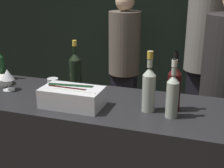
{
  "coord_description": "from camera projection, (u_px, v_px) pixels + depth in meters",
  "views": [
    {
      "loc": [
        0.6,
        -1.45,
        1.81
      ],
      "look_at": [
        0.0,
        0.36,
        1.17
      ],
      "focal_mm": 50.0,
      "sensor_mm": 36.0,
      "label": 1
    }
  ],
  "objects": [
    {
      "name": "wine_glass",
      "position": [
        7.0,
        75.0,
        2.22
      ],
      "size": [
        0.09,
        0.09,
        0.16
      ],
      "color": "silver",
      "rests_on": "bar_counter"
    },
    {
      "name": "bowl_white",
      "position": [
        0.0,
        81.0,
        2.36
      ],
      "size": [
        0.18,
        0.18,
        0.06
      ],
      "color": "silver",
      "rests_on": "bar_counter"
    },
    {
      "name": "red_wine_bottle_black_foil",
      "position": [
        174.0,
        87.0,
        1.87
      ],
      "size": [
        0.08,
        0.08,
        0.37
      ],
      "color": "#380F0F",
      "rests_on": "bar_counter"
    },
    {
      "name": "rose_wine_bottle",
      "position": [
        149.0,
        87.0,
        1.85
      ],
      "size": [
        0.08,
        0.08,
        0.37
      ],
      "color": "#9EA899",
      "rests_on": "bar_counter"
    },
    {
      "name": "ice_bin_with_bottles",
      "position": [
        72.0,
        96.0,
        1.95
      ],
      "size": [
        0.38,
        0.21,
        0.13
      ],
      "color": "silver",
      "rests_on": "bar_counter"
    },
    {
      "name": "person_blond_tee",
      "position": [
        124.0,
        59.0,
        3.58
      ],
      "size": [
        0.36,
        0.36,
        1.68
      ],
      "rotation": [
        0.0,
        0.0,
        -1.8
      ],
      "color": "black",
      "rests_on": "ground_plane"
    },
    {
      "name": "champagne_bottle",
      "position": [
        75.0,
        68.0,
        2.3
      ],
      "size": [
        0.09,
        0.09,
        0.34
      ],
      "color": "black",
      "rests_on": "bar_counter"
    },
    {
      "name": "white_wine_bottle",
      "position": [
        172.0,
        94.0,
        1.77
      ],
      "size": [
        0.07,
        0.07,
        0.34
      ],
      "color": "#9EA899",
      "rests_on": "bar_counter"
    },
    {
      "name": "wall_back_chalkboard",
      "position": [
        165.0,
        14.0,
        3.77
      ],
      "size": [
        6.4,
        0.06,
        2.8
      ],
      "color": "black",
      "rests_on": "ground_plane"
    },
    {
      "name": "candle_votive",
      "position": [
        53.0,
        81.0,
        2.37
      ],
      "size": [
        0.08,
        0.08,
        0.05
      ],
      "color": "silver",
      "rests_on": "bar_counter"
    },
    {
      "name": "person_in_hoodie",
      "position": [
        202.0,
        54.0,
        3.37
      ],
      "size": [
        0.38,
        0.38,
        1.85
      ],
      "rotation": [
        0.0,
        0.0,
        -0.85
      ],
      "color": "black",
      "rests_on": "ground_plane"
    },
    {
      "name": "red_wine_bottle_burgundy",
      "position": [
        0.0,
        64.0,
        2.46
      ],
      "size": [
        0.07,
        0.07,
        0.32
      ],
      "color": "#143319",
      "rests_on": "bar_counter"
    }
  ]
}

